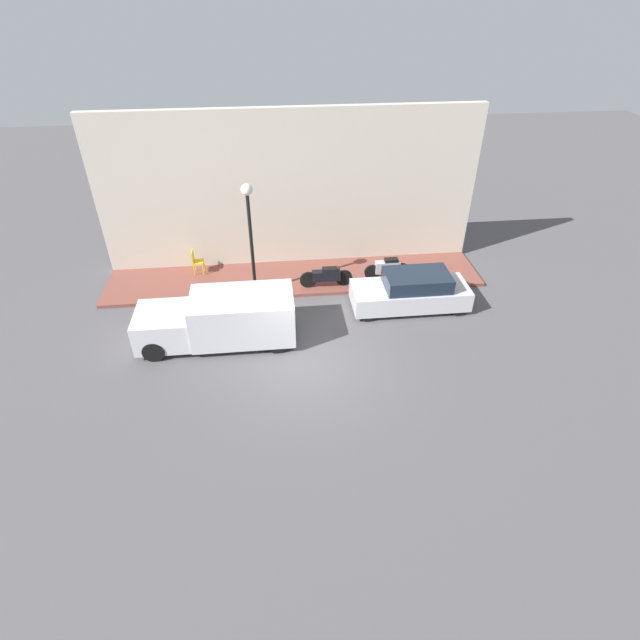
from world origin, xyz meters
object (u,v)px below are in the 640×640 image
(parked_car, at_px, (411,291))
(motorcycle_black, at_px, (326,276))
(cafe_chair, at_px, (196,260))
(scooter_silver, at_px, (388,268))
(streetlamp, at_px, (249,216))
(delivery_van, at_px, (219,319))

(parked_car, height_order, motorcycle_black, parked_car)
(parked_car, distance_m, cafe_chair, 8.40)
(parked_car, relative_size, scooter_silver, 2.32)
(parked_car, bearing_deg, streetlamp, 75.14)
(parked_car, distance_m, scooter_silver, 1.93)
(cafe_chair, bearing_deg, parked_car, -111.58)
(delivery_van, bearing_deg, scooter_silver, -63.13)
(scooter_silver, bearing_deg, cafe_chair, 80.66)
(parked_car, bearing_deg, motorcycle_black, 61.73)
(delivery_van, xyz_separation_m, scooter_silver, (3.15, -6.21, -0.28))
(parked_car, relative_size, motorcycle_black, 2.07)
(delivery_van, xyz_separation_m, cafe_chair, (4.36, 1.15, -0.17))
(delivery_van, relative_size, cafe_chair, 5.13)
(parked_car, xyz_separation_m, streetlamp, (1.47, 5.53, 2.48))
(scooter_silver, height_order, streetlamp, streetlamp)
(streetlamp, bearing_deg, delivery_van, 157.77)
(parked_car, height_order, cafe_chair, parked_car)
(scooter_silver, bearing_deg, streetlamp, 94.58)
(delivery_van, bearing_deg, streetlamp, -22.23)
(motorcycle_black, bearing_deg, streetlamp, 91.39)
(scooter_silver, distance_m, streetlamp, 5.71)
(scooter_silver, height_order, cafe_chair, cafe_chair)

